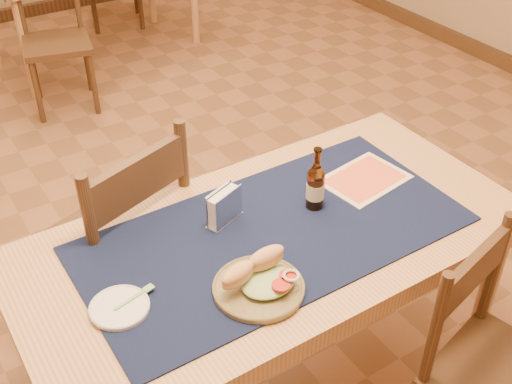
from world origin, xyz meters
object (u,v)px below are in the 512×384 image
napkin_holder (224,207)px  beer_bottle (315,186)px  main_table (273,254)px  chair_main_near (496,370)px  sandwich_plate (260,282)px  chair_main_far (117,245)px

napkin_holder → beer_bottle: bearing=-18.1°
main_table → chair_main_near: bearing=-56.0°
main_table → napkin_holder: size_ratio=11.42×
sandwich_plate → napkin_holder: 0.32m
main_table → beer_bottle: bearing=11.9°
chair_main_far → sandwich_plate: 0.73m
beer_bottle → chair_main_far: bearing=140.8°
chair_main_far → chair_main_near: chair_main_far is taller
napkin_holder → sandwich_plate: bearing=-102.7°
chair_main_far → sandwich_plate: (0.18, -0.66, 0.26)m
sandwich_plate → beer_bottle: 0.42m
chair_main_far → sandwich_plate: size_ratio=3.86×
sandwich_plate → beer_bottle: beer_bottle is taller
chair_main_near → beer_bottle: (-0.22, 0.64, 0.38)m
beer_bottle → sandwich_plate: bearing=-148.2°
chair_main_far → napkin_holder: bearing=-53.9°
main_table → chair_main_far: bearing=126.2°
beer_bottle → napkin_holder: beer_bottle is taller
chair_main_near → main_table: bearing=124.0°
chair_main_near → beer_bottle: 0.78m
chair_main_far → beer_bottle: (0.54, -0.44, 0.32)m
main_table → napkin_holder: bearing=126.3°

